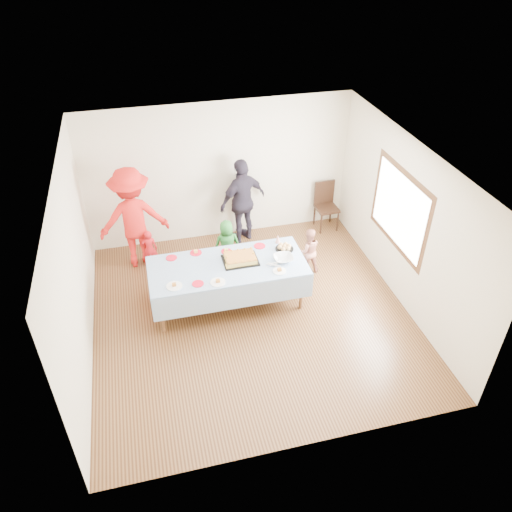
{
  "coord_description": "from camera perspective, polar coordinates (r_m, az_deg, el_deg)",
  "views": [
    {
      "loc": [
        -1.4,
        -5.91,
        5.5
      ],
      "look_at": [
        0.16,
        0.3,
        0.92
      ],
      "focal_mm": 35.0,
      "sensor_mm": 36.0,
      "label": 1
    }
  ],
  "objects": [
    {
      "name": "ground",
      "position": [
        8.19,
        -0.55,
        -6.62
      ],
      "size": [
        5.0,
        5.0,
        0.0
      ],
      "primitive_type": "plane",
      "color": "#412612",
      "rests_on": "ground"
    },
    {
      "name": "room_walls",
      "position": [
        7.14,
        -0.21,
        4.08
      ],
      "size": [
        5.04,
        5.04,
        2.72
      ],
      "color": "beige",
      "rests_on": "ground"
    },
    {
      "name": "party_table",
      "position": [
        7.96,
        -3.26,
        -1.35
      ],
      "size": [
        2.5,
        1.1,
        0.78
      ],
      "color": "brown",
      "rests_on": "ground"
    },
    {
      "name": "birthday_cake",
      "position": [
        7.98,
        -1.81,
        -0.28
      ],
      "size": [
        0.56,
        0.43,
        0.1
      ],
      "color": "black",
      "rests_on": "party_table"
    },
    {
      "name": "rolls_tray",
      "position": [
        8.26,
        3.27,
        0.99
      ],
      "size": [
        0.3,
        0.3,
        0.09
      ],
      "color": "black",
      "rests_on": "party_table"
    },
    {
      "name": "punch_bowl",
      "position": [
        8.0,
        3.15,
        -0.29
      ],
      "size": [
        0.31,
        0.31,
        0.08
      ],
      "primitive_type": "imported",
      "color": "silver",
      "rests_on": "party_table"
    },
    {
      "name": "party_hat",
      "position": [
        8.4,
        2.51,
        1.98
      ],
      "size": [
        0.09,
        0.09,
        0.15
      ],
      "primitive_type": "cone",
      "color": "white",
      "rests_on": "party_table"
    },
    {
      "name": "fork_pile",
      "position": [
        7.89,
        2.06,
        -0.9
      ],
      "size": [
        0.24,
        0.18,
        0.07
      ],
      "primitive_type": null,
      "color": "white",
      "rests_on": "party_table"
    },
    {
      "name": "plate_red_far_a",
      "position": [
        8.18,
        -9.64,
        -0.21
      ],
      "size": [
        0.18,
        0.18,
        0.01
      ],
      "primitive_type": "cylinder",
      "color": "red",
      "rests_on": "party_table"
    },
    {
      "name": "plate_red_far_b",
      "position": [
        8.24,
        -6.89,
        0.37
      ],
      "size": [
        0.19,
        0.19,
        0.01
      ],
      "primitive_type": "cylinder",
      "color": "red",
      "rests_on": "party_table"
    },
    {
      "name": "plate_red_far_c",
      "position": [
        8.23,
        -3.41,
        0.54
      ],
      "size": [
        0.17,
        0.17,
        0.01
      ],
      "primitive_type": "cylinder",
      "color": "red",
      "rests_on": "party_table"
    },
    {
      "name": "plate_red_far_d",
      "position": [
        8.34,
        0.42,
        1.16
      ],
      "size": [
        0.19,
        0.19,
        0.01
      ],
      "primitive_type": "cylinder",
      "color": "red",
      "rests_on": "party_table"
    },
    {
      "name": "plate_red_near",
      "position": [
        7.58,
        -6.66,
        -3.16
      ],
      "size": [
        0.18,
        0.18,
        0.01
      ],
      "primitive_type": "cylinder",
      "color": "red",
      "rests_on": "party_table"
    },
    {
      "name": "plate_white_left",
      "position": [
        7.59,
        -9.32,
        -3.4
      ],
      "size": [
        0.24,
        0.24,
        0.01
      ],
      "primitive_type": "cylinder",
      "color": "white",
      "rests_on": "party_table"
    },
    {
      "name": "plate_white_mid",
      "position": [
        7.58,
        -4.38,
        -3.01
      ],
      "size": [
        0.23,
        0.23,
        0.01
      ],
      "primitive_type": "cylinder",
      "color": "white",
      "rests_on": "party_table"
    },
    {
      "name": "plate_white_right",
      "position": [
        7.79,
        2.7,
        -1.72
      ],
      "size": [
        0.21,
        0.21,
        0.01
      ],
      "primitive_type": "cylinder",
      "color": "white",
      "rests_on": "party_table"
    },
    {
      "name": "dining_chair",
      "position": [
        10.19,
        7.96,
        6.07
      ],
      "size": [
        0.44,
        0.44,
        0.97
      ],
      "rotation": [
        0.0,
        0.0,
        0.05
      ],
      "color": "black",
      "rests_on": "ground"
    },
    {
      "name": "toddler_left",
      "position": [
        9.17,
        -12.05,
        0.77
      ],
      "size": [
        0.29,
        0.2,
        0.77
      ],
      "primitive_type": "imported",
      "rotation": [
        0.0,
        0.0,
        3.07
      ],
      "color": "red",
      "rests_on": "ground"
    },
    {
      "name": "toddler_mid",
      "position": [
        8.92,
        -3.32,
        1.27
      ],
      "size": [
        0.48,
        0.32,
        0.96
      ],
      "primitive_type": "imported",
      "rotation": [
        0.0,
        0.0,
        3.16
      ],
      "color": "#246D29",
      "rests_on": "ground"
    },
    {
      "name": "toddler_right",
      "position": [
        8.89,
        5.98,
        0.61
      ],
      "size": [
        0.45,
        0.37,
        0.87
      ],
      "primitive_type": "imported",
      "rotation": [
        0.0,
        0.0,
        3.05
      ],
      "color": "#AD6750",
      "rests_on": "ground"
    },
    {
      "name": "adult_left",
      "position": [
        9.04,
        -13.85,
        4.22
      ],
      "size": [
        1.27,
        0.79,
        1.9
      ],
      "primitive_type": "imported",
      "rotation": [
        0.0,
        0.0,
        3.22
      ],
      "color": "red",
      "rests_on": "ground"
    },
    {
      "name": "adult_right",
      "position": [
        9.51,
        -1.53,
        6.29
      ],
      "size": [
        1.08,
        0.78,
        1.7
      ],
      "primitive_type": "imported",
      "rotation": [
        0.0,
        0.0,
        3.55
      ],
      "color": "#2B2533",
      "rests_on": "ground"
    }
  ]
}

